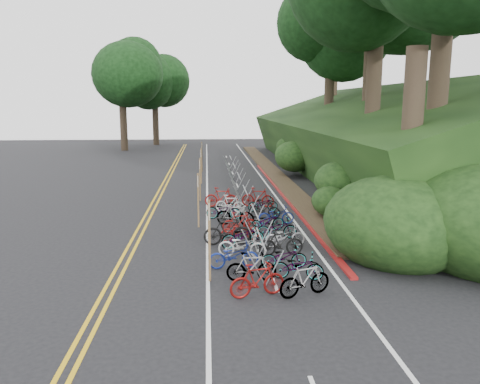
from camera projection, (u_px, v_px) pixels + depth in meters
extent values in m
plane|color=black|center=(180.00, 264.00, 16.56)|extent=(120.00, 120.00, 0.00)
cube|color=gold|center=(151.00, 205.00, 26.22)|extent=(0.12, 80.00, 0.01)
cube|color=gold|center=(156.00, 205.00, 26.24)|extent=(0.12, 80.00, 0.01)
cube|color=silver|center=(207.00, 204.00, 26.44)|extent=(0.12, 80.00, 0.01)
cube|color=silver|center=(281.00, 203.00, 26.73)|extent=(0.12, 80.00, 0.01)
cube|color=silver|center=(274.00, 282.00, 14.82)|extent=(0.10, 1.60, 0.01)
cube|color=silver|center=(255.00, 232.00, 20.70)|extent=(0.10, 1.60, 0.01)
cube|color=silver|center=(244.00, 203.00, 26.58)|extent=(0.10, 1.60, 0.01)
cube|color=silver|center=(237.00, 185.00, 32.46)|extent=(0.10, 1.60, 0.01)
cube|color=silver|center=(233.00, 173.00, 38.34)|extent=(0.10, 1.60, 0.01)
cube|color=silver|center=(229.00, 164.00, 44.23)|extent=(0.10, 1.60, 0.01)
cube|color=silver|center=(226.00, 157.00, 50.11)|extent=(0.10, 1.60, 0.01)
cube|color=maroon|center=(284.00, 195.00, 28.72)|extent=(0.25, 28.00, 0.10)
cube|color=black|center=(358.00, 138.00, 38.55)|extent=(12.32, 44.00, 9.11)
cube|color=#382819|center=(272.00, 172.00, 38.56)|extent=(1.40, 44.00, 0.16)
ellipsoid|color=#284C19|center=(354.00, 213.00, 19.81)|extent=(2.00, 2.80, 1.60)
ellipsoid|color=#284C19|center=(340.00, 181.00, 24.68)|extent=(2.60, 3.64, 2.08)
ellipsoid|color=#284C19|center=(332.00, 160.00, 30.56)|extent=(2.20, 3.08, 1.76)
ellipsoid|color=#284C19|center=(294.00, 156.00, 36.42)|extent=(3.00, 4.20, 2.40)
ellipsoid|color=#284C19|center=(290.00, 147.00, 42.32)|extent=(2.40, 3.36, 1.92)
ellipsoid|color=#284C19|center=(296.00, 137.00, 46.21)|extent=(2.80, 3.92, 2.24)
ellipsoid|color=#284C19|center=(330.00, 201.00, 22.77)|extent=(1.80, 2.52, 1.44)
ellipsoid|color=#284C19|center=(329.00, 145.00, 34.42)|extent=(3.20, 4.48, 2.56)
ellipsoid|color=black|center=(396.00, 223.00, 17.39)|extent=(5.28, 6.16, 3.52)
cylinder|color=#2D2319|center=(412.00, 130.00, 19.33)|extent=(0.85, 0.85, 6.65)
cylinder|color=#2D2319|center=(439.00, 75.00, 22.00)|extent=(0.94, 0.94, 8.19)
cylinder|color=#2D2319|center=(373.00, 91.00, 27.92)|extent=(0.91, 0.91, 7.68)
cylinder|color=#2D2319|center=(369.00, 78.00, 35.71)|extent=(0.96, 0.96, 8.70)
cylinder|color=#2D2319|center=(329.00, 95.00, 43.70)|extent=(0.88, 0.88, 7.17)
ellipsoid|color=black|center=(332.00, 23.00, 42.50)|extent=(9.56, 9.56, 9.08)
cylinder|color=#2D2319|center=(333.00, 85.00, 51.49)|extent=(0.94, 0.94, 8.19)
ellipsoid|color=black|center=(336.00, 14.00, 50.10)|extent=(11.38, 11.38, 10.81)
cylinder|color=#2D2319|center=(124.00, 123.00, 56.49)|extent=(0.85, 0.85, 6.65)
ellipsoid|color=black|center=(121.00, 71.00, 55.37)|extent=(9.10, 9.10, 8.65)
cylinder|color=#2D2319|center=(156.00, 122.00, 64.59)|extent=(0.83, 0.83, 6.14)
ellipsoid|color=black|center=(154.00, 82.00, 63.58)|extent=(7.96, 7.96, 7.57)
cylinder|color=gray|center=(261.00, 239.00, 15.54)|extent=(0.05, 2.73, 0.05)
cylinder|color=gray|center=(257.00, 269.00, 14.39)|extent=(0.59, 0.04, 1.15)
cylinder|color=gray|center=(275.00, 268.00, 14.43)|extent=(0.59, 0.04, 1.15)
cylinder|color=gray|center=(249.00, 244.00, 16.87)|extent=(0.59, 0.04, 1.15)
cylinder|color=gray|center=(265.00, 244.00, 16.91)|extent=(0.59, 0.04, 1.15)
cylinder|color=gray|center=(255.00, 212.00, 19.50)|extent=(0.05, 3.00, 0.05)
cylinder|color=gray|center=(252.00, 234.00, 18.22)|extent=(0.58, 0.04, 1.13)
cylinder|color=gray|center=(266.00, 234.00, 18.25)|extent=(0.58, 0.04, 1.13)
cylinder|color=gray|center=(246.00, 217.00, 20.96)|extent=(0.58, 0.04, 1.13)
cylinder|color=gray|center=(258.00, 217.00, 21.00)|extent=(0.58, 0.04, 1.13)
cylinder|color=gray|center=(245.00, 190.00, 24.40)|extent=(0.05, 3.00, 0.05)
cylinder|color=gray|center=(242.00, 207.00, 23.12)|extent=(0.58, 0.04, 1.13)
cylinder|color=gray|center=(253.00, 207.00, 23.16)|extent=(0.58, 0.04, 1.13)
cylinder|color=gray|center=(238.00, 196.00, 25.86)|extent=(0.58, 0.04, 1.13)
cylinder|color=gray|center=(248.00, 196.00, 25.90)|extent=(0.58, 0.04, 1.13)
cylinder|color=gray|center=(239.00, 176.00, 29.30)|extent=(0.05, 3.00, 0.05)
cylinder|color=gray|center=(236.00, 189.00, 28.02)|extent=(0.58, 0.04, 1.13)
cylinder|color=gray|center=(245.00, 189.00, 28.06)|extent=(0.58, 0.04, 1.13)
cylinder|color=gray|center=(233.00, 181.00, 30.76)|extent=(0.58, 0.04, 1.13)
cylinder|color=gray|center=(242.00, 181.00, 30.80)|extent=(0.58, 0.04, 1.13)
cylinder|color=gray|center=(234.00, 165.00, 34.20)|extent=(0.05, 3.00, 0.05)
cylinder|color=gray|center=(231.00, 176.00, 32.92)|extent=(0.58, 0.04, 1.13)
cylinder|color=gray|center=(239.00, 176.00, 32.96)|extent=(0.58, 0.04, 1.13)
cylinder|color=gray|center=(229.00, 171.00, 35.66)|extent=(0.58, 0.04, 1.13)
cylinder|color=gray|center=(237.00, 170.00, 35.70)|extent=(0.58, 0.04, 1.13)
cylinder|color=gray|center=(231.00, 158.00, 39.11)|extent=(0.05, 3.00, 0.05)
cylinder|color=gray|center=(228.00, 167.00, 37.82)|extent=(0.58, 0.04, 1.13)
cylinder|color=gray|center=(235.00, 167.00, 37.86)|extent=(0.58, 0.04, 1.13)
cylinder|color=gray|center=(227.00, 163.00, 40.56)|extent=(0.58, 0.04, 1.13)
cylinder|color=gray|center=(233.00, 162.00, 40.60)|extent=(0.58, 0.04, 1.13)
cylinder|color=brown|center=(209.00, 241.00, 14.72)|extent=(0.08, 0.08, 2.65)
cube|color=silver|center=(209.00, 211.00, 14.54)|extent=(0.02, 0.40, 0.50)
cylinder|color=brown|center=(198.00, 200.00, 21.28)|extent=(0.08, 0.08, 2.50)
cube|color=silver|center=(198.00, 181.00, 21.11)|extent=(0.02, 0.40, 0.50)
cylinder|color=brown|center=(200.00, 180.00, 27.16)|extent=(0.08, 0.08, 2.50)
cube|color=silver|center=(200.00, 164.00, 26.99)|extent=(0.02, 0.40, 0.50)
cylinder|color=brown|center=(201.00, 166.00, 33.04)|extent=(0.08, 0.08, 2.50)
cube|color=silver|center=(201.00, 153.00, 32.87)|extent=(0.02, 0.40, 0.50)
cylinder|color=brown|center=(202.00, 157.00, 38.92)|extent=(0.08, 0.08, 2.50)
cube|color=silver|center=(202.00, 146.00, 38.75)|extent=(0.02, 0.40, 0.50)
imported|color=black|center=(227.00, 231.00, 18.69)|extent=(0.63, 1.93, 1.15)
imported|color=maroon|center=(257.00, 280.00, 13.65)|extent=(0.91, 1.78, 1.03)
imported|color=slate|center=(305.00, 280.00, 13.69)|extent=(1.05, 1.76, 1.02)
imported|color=slate|center=(251.00, 267.00, 14.86)|extent=(0.48, 1.61, 0.97)
imported|color=slate|center=(298.00, 266.00, 15.01)|extent=(0.95, 1.76, 0.88)
imported|color=navy|center=(234.00, 256.00, 16.03)|extent=(0.74, 1.78, 0.91)
imported|color=slate|center=(284.00, 257.00, 16.03)|extent=(0.62, 1.62, 0.84)
imported|color=beige|center=(242.00, 245.00, 17.16)|extent=(1.00, 1.88, 0.94)
imported|color=black|center=(281.00, 243.00, 17.35)|extent=(0.64, 1.73, 1.02)
imported|color=slate|center=(243.00, 236.00, 18.36)|extent=(1.18, 1.92, 0.95)
imported|color=#9E9EA3|center=(285.00, 236.00, 18.47)|extent=(0.83, 1.72, 0.87)
imported|color=maroon|center=(240.00, 230.00, 19.28)|extent=(0.82, 1.73, 0.87)
imported|color=slate|center=(277.00, 228.00, 19.57)|extent=(0.67, 1.75, 0.91)
imported|color=maroon|center=(239.00, 222.00, 20.50)|extent=(0.68, 1.59, 0.93)
imported|color=slate|center=(267.00, 222.00, 20.72)|extent=(1.10, 1.79, 0.89)
imported|color=slate|center=(235.00, 214.00, 21.67)|extent=(1.04, 1.87, 1.08)
imported|color=navy|center=(276.00, 215.00, 21.94)|extent=(0.68, 1.72, 0.89)
imported|color=slate|center=(224.00, 210.00, 22.88)|extent=(0.99, 1.83, 0.91)
imported|color=black|center=(264.00, 209.00, 23.07)|extent=(1.01, 1.66, 0.97)
imported|color=beige|center=(230.00, 204.00, 24.34)|extent=(0.87, 1.61, 0.93)
imported|color=slate|center=(263.00, 204.00, 24.57)|extent=(0.70, 1.63, 0.83)
imported|color=maroon|center=(221.00, 197.00, 25.57)|extent=(0.77, 1.88, 1.10)
imported|color=maroon|center=(258.00, 197.00, 25.60)|extent=(1.02, 1.87, 1.08)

